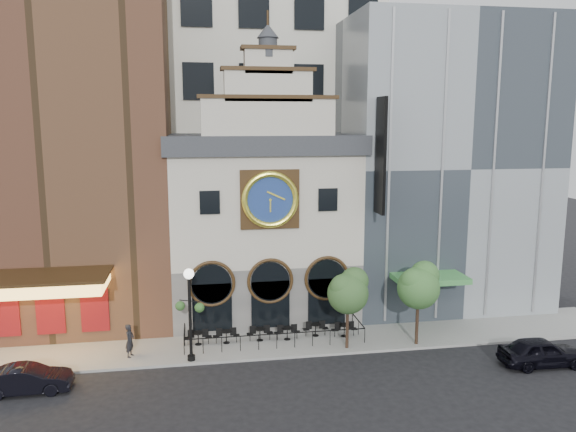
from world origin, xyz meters
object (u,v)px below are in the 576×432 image
Objects in this scene: tree_left at (348,290)px; bistro_1 at (226,336)px; pedestrian at (130,340)px; lamppost at (190,304)px; bistro_5 at (344,329)px; bistro_0 at (198,337)px; bistro_4 at (315,329)px; bistro_3 at (287,332)px; car_right at (542,352)px; car_left at (27,379)px; bistro_2 at (260,333)px; tree_right at (419,284)px.

bistro_1 is at bearing 165.37° from tree_left.
lamppost reaches higher than pedestrian.
lamppost is (-9.27, -1.98, 2.77)m from bistro_5.
bistro_0 is 1.66m from bistro_1.
bistro_0 is 1.00× the size of bistro_4.
bistro_4 is at bearing 167.11° from bistro_5.
bistro_4 is at bearing 9.71° from bistro_3.
bistro_3 and bistro_4 have the same top height.
car_right is (16.84, -5.63, 0.17)m from bistro_1.
pedestrian reaches higher than bistro_4.
bistro_5 is at bearing -12.89° from bistro_4.
bistro_0 is 3.53m from lamppost.
car_left reaches higher than bistro_3.
bistro_1 is 0.84× the size of pedestrian.
bistro_1 is 7.21m from bistro_5.
car_left is at bearing -156.80° from bistro_1.
bistro_1 is at bearing 70.25° from lamppost.
bistro_2 is 9.90m from tree_right.
car_right is 10.97m from tree_left.
car_right is at bearing 13.88° from lamppost.
bistro_0 is at bearing 178.96° from bistro_3.
lamppost is at bearing -76.64° from car_left.
tree_left is (12.39, -0.78, 2.54)m from pedestrian.
bistro_2 is 15.87m from car_right.
lamppost is at bearing -179.21° from tree_right.
pedestrian reaches higher than bistro_0.
bistro_3 is 1.00× the size of bistro_5.
bistro_1 is 2.02m from bistro_2.
car_right is 26.87m from car_left.
tree_right is (-5.66, 3.70, 3.01)m from car_right.
car_right reaches higher than car_left.
bistro_4 is 1.00× the size of bistro_5.
bistro_5 is at bearing -1.16° from bistro_0.
bistro_5 is (5.19, -0.20, 0.00)m from bistro_2.
tree_left is (8.61, -1.85, 3.02)m from bistro_0.
car_left is at bearing -140.32° from lamppost.
lamppost is 1.05× the size of tree_right.
pedestrian is 12.67m from tree_left.
bistro_3 is 9.17m from pedestrian.
bistro_2 is at bearing 159.19° from tree_left.
bistro_4 is at bearing -65.82° from pedestrian.
car_right is at bearing -27.40° from bistro_4.
tree_left is (-0.26, -1.67, 3.02)m from bistro_5.
pedestrian is at bearing -175.95° from bistro_5.
tree_left is at bearing -83.61° from car_left.
bistro_5 is 0.33× the size of tree_left.
bistro_3 is (5.32, -0.10, 0.00)m from bistro_0.
tree_right is (11.18, -1.94, 3.18)m from bistro_1.
bistro_1 is at bearing -1.33° from bistro_0.
car_right is (18.49, -5.67, 0.17)m from bistro_0.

